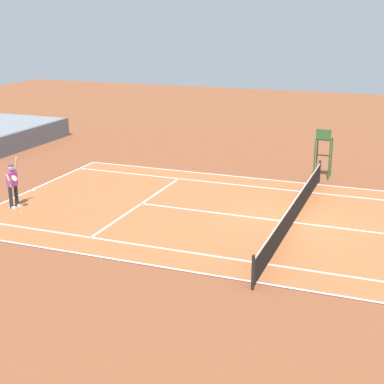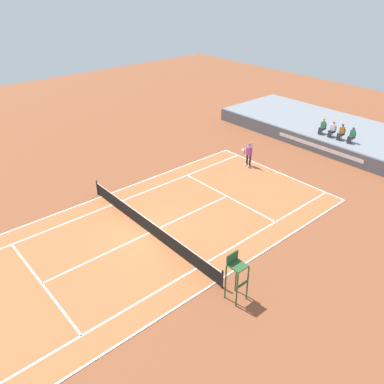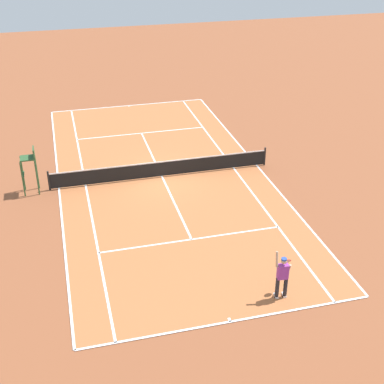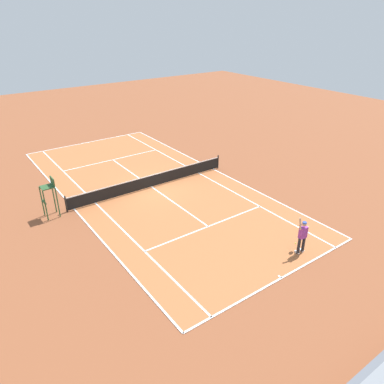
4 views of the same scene
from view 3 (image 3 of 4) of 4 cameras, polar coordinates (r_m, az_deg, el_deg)
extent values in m
plane|color=brown|center=(29.49, -3.18, 1.60)|extent=(80.00, 80.00, 0.00)
cube|color=#B76638|center=(29.49, -3.18, 1.62)|extent=(10.98, 23.78, 0.02)
cube|color=white|center=(19.91, 4.07, -13.46)|extent=(10.98, 0.10, 0.01)
cube|color=white|center=(40.31, -6.71, 9.03)|extent=(10.98, 0.10, 0.01)
cube|color=white|center=(30.90, 6.84, 2.80)|extent=(0.10, 23.78, 0.01)
cube|color=white|center=(29.04, -13.84, 0.36)|extent=(0.10, 23.78, 0.01)
cube|color=white|center=(30.46, 4.41, 2.53)|extent=(0.10, 23.78, 0.01)
cube|color=white|center=(29.06, -11.14, 0.69)|extent=(0.10, 23.78, 0.01)
cube|color=white|center=(24.07, -0.04, -5.01)|extent=(8.22, 0.10, 0.01)
cube|color=white|center=(35.22, -5.34, 6.19)|extent=(8.22, 0.10, 0.01)
cube|color=white|center=(29.48, -3.18, 1.64)|extent=(0.10, 12.80, 0.01)
cube|color=white|center=(19.98, 3.98, -13.28)|extent=(0.10, 0.20, 0.01)
cube|color=white|center=(40.21, -6.68, 8.98)|extent=(0.10, 0.20, 0.01)
cylinder|color=black|center=(30.84, 7.67, 3.74)|extent=(0.10, 0.10, 1.07)
cylinder|color=black|center=(28.82, -14.85, 1.15)|extent=(0.10, 0.10, 1.07)
cube|color=black|center=(29.28, -3.21, 2.44)|extent=(11.78, 0.02, 0.84)
cube|color=white|center=(29.10, -3.23, 3.19)|extent=(11.78, 0.03, 0.06)
cylinder|color=#232328|center=(20.84, 8.96, -9.99)|extent=(0.15, 0.15, 0.92)
cylinder|color=#232328|center=(20.93, 9.80, -9.88)|extent=(0.15, 0.15, 0.92)
cube|color=white|center=(21.14, 8.82, -10.76)|extent=(0.14, 0.29, 0.10)
cube|color=white|center=(21.23, 9.66, -10.65)|extent=(0.14, 0.29, 0.10)
cube|color=purple|center=(20.43, 9.55, -8.26)|extent=(0.42, 0.27, 0.60)
sphere|color=tan|center=(20.15, 9.65, -7.19)|extent=(0.22, 0.22, 0.22)
cylinder|color=#2D4CA8|center=(20.10, 9.67, -6.98)|extent=(0.21, 0.21, 0.06)
cylinder|color=tan|center=(20.05, 8.94, -7.02)|extent=(0.11, 0.22, 0.61)
cylinder|color=tan|center=(20.57, 10.16, -7.96)|extent=(0.12, 0.33, 0.56)
cylinder|color=black|center=(20.74, 10.13, -8.05)|extent=(0.05, 0.19, 0.25)
torus|color=red|center=(20.72, 9.99, -7.19)|extent=(0.32, 0.22, 0.26)
cylinder|color=silver|center=(20.72, 9.99, -7.19)|extent=(0.28, 0.18, 0.22)
sphere|color=#D1E533|center=(21.75, 9.68, -9.60)|extent=(0.07, 0.07, 0.07)
cylinder|color=#2D562D|center=(28.39, -17.40, 1.28)|extent=(0.07, 0.07, 1.90)
cylinder|color=#2D562D|center=(29.02, -17.39, 1.89)|extent=(0.07, 0.07, 1.90)
cylinder|color=#2D562D|center=(28.35, -16.00, 1.45)|extent=(0.07, 0.07, 1.90)
cylinder|color=#2D562D|center=(28.98, -16.02, 2.06)|extent=(0.07, 0.07, 1.90)
cube|color=#2D562D|center=(28.28, -16.98, 3.45)|extent=(0.70, 0.70, 0.06)
cube|color=#2D562D|center=(28.15, -16.35, 4.03)|extent=(0.06, 0.70, 0.48)
cube|color=#2D562D|center=(28.66, -17.35, 1.77)|extent=(0.10, 0.70, 0.04)
camera|label=1|loc=(39.52, 27.23, 17.13)|focal=53.81mm
camera|label=2|loc=(37.52, -34.04, 24.02)|focal=36.34mm
camera|label=4|loc=(8.52, -57.74, -1.11)|focal=34.08mm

